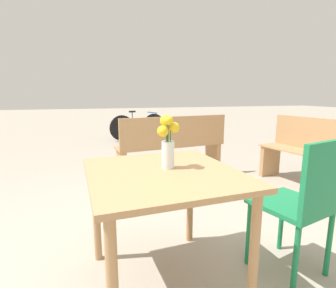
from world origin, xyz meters
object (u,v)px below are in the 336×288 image
(table_front, at_px, (163,188))
(cafe_chair, at_px, (304,200))
(bicycle, at_px, (138,126))
(bench_near, at_px, (318,153))
(flower_vase, at_px, (168,143))
(bench_middle, at_px, (173,145))

(table_front, bearing_deg, cafe_chair, -12.49)
(bicycle, bearing_deg, bench_near, -71.49)
(flower_vase, height_order, bench_middle, flower_vase)
(table_front, relative_size, cafe_chair, 1.05)
(bench_middle, bearing_deg, bicycle, 88.01)
(cafe_chair, height_order, bicycle, cafe_chair)
(flower_vase, bearing_deg, cafe_chair, -16.27)
(table_front, relative_size, flower_vase, 3.01)
(table_front, height_order, cafe_chair, cafe_chair)
(table_front, height_order, flower_vase, flower_vase)
(table_front, bearing_deg, flower_vase, 47.18)
(bench_near, distance_m, bench_middle, 1.78)
(table_front, height_order, bicycle, bicycle)
(flower_vase, distance_m, bench_near, 2.41)
(bench_near, bearing_deg, table_front, -154.91)
(bench_middle, relative_size, bicycle, 1.04)
(table_front, distance_m, flower_vase, 0.26)
(table_front, bearing_deg, bicycle, 81.35)
(bench_near, bearing_deg, cafe_chair, -138.62)
(bench_middle, bearing_deg, cafe_chair, -86.20)
(flower_vase, distance_m, bench_middle, 2.06)
(table_front, height_order, bench_near, bench_near)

